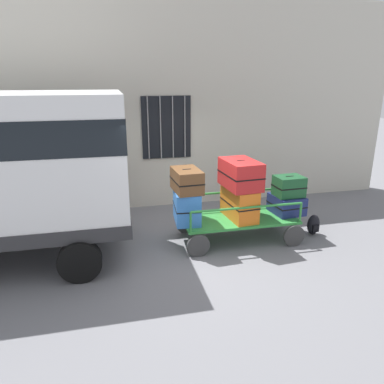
{
  "coord_description": "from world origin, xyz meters",
  "views": [
    {
      "loc": [
        -1.45,
        -6.37,
        3.19
      ],
      "look_at": [
        0.05,
        0.08,
        1.08
      ],
      "focal_mm": 34.1,
      "sensor_mm": 36.0,
      "label": 1
    }
  ],
  "objects_px": {
    "suitcase_midleft_bottom": "(239,203)",
    "backpack": "(313,225)",
    "suitcase_midleft_middle": "(240,174)",
    "suitcase_center_bottom": "(287,204)",
    "suitcase_left_middle": "(187,180)",
    "luggage_cart": "(238,221)",
    "suitcase_center_middle": "(289,186)",
    "suitcase_left_bottom": "(187,206)"
  },
  "relations": [
    {
      "from": "luggage_cart",
      "to": "suitcase_midleft_middle",
      "type": "bearing_deg",
      "value": -90.0
    },
    {
      "from": "suitcase_midleft_bottom",
      "to": "suitcase_left_bottom",
      "type": "bearing_deg",
      "value": 177.09
    },
    {
      "from": "suitcase_center_bottom",
      "to": "backpack",
      "type": "bearing_deg",
      "value": -14.93
    },
    {
      "from": "suitcase_center_bottom",
      "to": "suitcase_midleft_bottom",
      "type": "bearing_deg",
      "value": -177.7
    },
    {
      "from": "luggage_cart",
      "to": "suitcase_center_bottom",
      "type": "distance_m",
      "value": 1.09
    },
    {
      "from": "suitcase_midleft_middle",
      "to": "suitcase_left_bottom",
      "type": "bearing_deg",
      "value": 177.16
    },
    {
      "from": "suitcase_left_middle",
      "to": "backpack",
      "type": "distance_m",
      "value": 2.91
    },
    {
      "from": "suitcase_midleft_middle",
      "to": "suitcase_center_middle",
      "type": "relative_size",
      "value": 1.65
    },
    {
      "from": "suitcase_midleft_bottom",
      "to": "suitcase_center_bottom",
      "type": "xyz_separation_m",
      "value": [
        1.06,
        0.04,
        -0.13
      ]
    },
    {
      "from": "suitcase_left_middle",
      "to": "suitcase_midleft_bottom",
      "type": "bearing_deg",
      "value": -2.08
    },
    {
      "from": "suitcase_midleft_bottom",
      "to": "suitcase_midleft_middle",
      "type": "xyz_separation_m",
      "value": [
        0.0,
        0.0,
        0.59
      ]
    },
    {
      "from": "backpack",
      "to": "suitcase_midleft_bottom",
      "type": "bearing_deg",
      "value": 176.1
    },
    {
      "from": "suitcase_center_middle",
      "to": "backpack",
      "type": "height_order",
      "value": "suitcase_center_middle"
    },
    {
      "from": "suitcase_left_bottom",
      "to": "suitcase_left_middle",
      "type": "bearing_deg",
      "value": -90.0
    },
    {
      "from": "suitcase_left_bottom",
      "to": "backpack",
      "type": "bearing_deg",
      "value": -3.51
    },
    {
      "from": "suitcase_left_middle",
      "to": "suitcase_midleft_middle",
      "type": "bearing_deg",
      "value": -2.01
    },
    {
      "from": "suitcase_left_bottom",
      "to": "suitcase_left_middle",
      "type": "relative_size",
      "value": 1.0
    },
    {
      "from": "suitcase_midleft_bottom",
      "to": "suitcase_midleft_middle",
      "type": "relative_size",
      "value": 0.98
    },
    {
      "from": "suitcase_left_middle",
      "to": "luggage_cart",
      "type": "bearing_deg",
      "value": -0.54
    },
    {
      "from": "luggage_cart",
      "to": "suitcase_left_bottom",
      "type": "distance_m",
      "value": 1.13
    },
    {
      "from": "suitcase_center_bottom",
      "to": "suitcase_center_middle",
      "type": "height_order",
      "value": "suitcase_center_middle"
    },
    {
      "from": "suitcase_left_bottom",
      "to": "backpack",
      "type": "height_order",
      "value": "suitcase_left_bottom"
    },
    {
      "from": "suitcase_midleft_middle",
      "to": "backpack",
      "type": "bearing_deg",
      "value": -3.95
    },
    {
      "from": "suitcase_midleft_bottom",
      "to": "backpack",
      "type": "height_order",
      "value": "suitcase_midleft_bottom"
    },
    {
      "from": "suitcase_left_middle",
      "to": "suitcase_midleft_bottom",
      "type": "distance_m",
      "value": 1.18
    },
    {
      "from": "luggage_cart",
      "to": "suitcase_left_bottom",
      "type": "xyz_separation_m",
      "value": [
        -1.06,
        0.03,
        0.4
      ]
    },
    {
      "from": "suitcase_left_middle",
      "to": "suitcase_center_bottom",
      "type": "distance_m",
      "value": 2.21
    },
    {
      "from": "luggage_cart",
      "to": "backpack",
      "type": "bearing_deg",
      "value": -4.89
    },
    {
      "from": "suitcase_center_middle",
      "to": "suitcase_center_bottom",
      "type": "bearing_deg",
      "value": 90.0
    },
    {
      "from": "suitcase_midleft_middle",
      "to": "suitcase_center_bottom",
      "type": "xyz_separation_m",
      "value": [
        1.06,
        0.04,
        -0.72
      ]
    },
    {
      "from": "luggage_cart",
      "to": "suitcase_midleft_middle",
      "type": "height_order",
      "value": "suitcase_midleft_middle"
    },
    {
      "from": "suitcase_left_bottom",
      "to": "suitcase_midleft_bottom",
      "type": "bearing_deg",
      "value": -2.91
    },
    {
      "from": "suitcase_midleft_bottom",
      "to": "backpack",
      "type": "relative_size",
      "value": 2.17
    },
    {
      "from": "suitcase_midleft_middle",
      "to": "suitcase_center_bottom",
      "type": "relative_size",
      "value": 1.39
    },
    {
      "from": "suitcase_midleft_bottom",
      "to": "suitcase_left_middle",
      "type": "bearing_deg",
      "value": 177.92
    },
    {
      "from": "suitcase_center_middle",
      "to": "luggage_cart",
      "type": "bearing_deg",
      "value": 178.99
    },
    {
      "from": "suitcase_center_bottom",
      "to": "suitcase_center_middle",
      "type": "relative_size",
      "value": 1.19
    },
    {
      "from": "suitcase_left_middle",
      "to": "backpack",
      "type": "relative_size",
      "value": 1.79
    },
    {
      "from": "luggage_cart",
      "to": "suitcase_left_middle",
      "type": "xyz_separation_m",
      "value": [
        -1.06,
        0.01,
        0.93
      ]
    },
    {
      "from": "suitcase_left_bottom",
      "to": "backpack",
      "type": "relative_size",
      "value": 1.78
    },
    {
      "from": "suitcase_center_middle",
      "to": "backpack",
      "type": "distance_m",
      "value": 1.04
    },
    {
      "from": "suitcase_midleft_bottom",
      "to": "backpack",
      "type": "bearing_deg",
      "value": -3.9
    }
  ]
}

